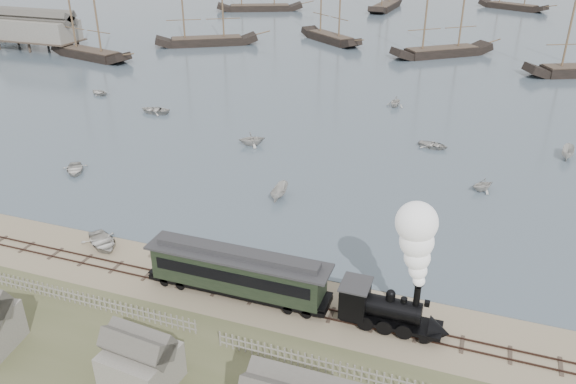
% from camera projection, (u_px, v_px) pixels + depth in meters
% --- Properties ---
extents(ground, '(600.00, 600.00, 0.00)m').
position_uv_depth(ground, '(205.00, 271.00, 44.81)').
color(ground, tan).
rests_on(ground, ground).
extents(harbor_water, '(600.00, 336.00, 0.06)m').
position_uv_depth(harbor_water, '(438.00, 0.00, 188.36)').
color(harbor_water, '#455562').
rests_on(harbor_water, ground).
extents(rail_track, '(120.00, 1.80, 0.16)m').
position_uv_depth(rail_track, '(193.00, 284.00, 43.10)').
color(rail_track, '#36241D').
rests_on(rail_track, ground).
extents(picket_fence_west, '(19.00, 0.10, 1.20)m').
position_uv_depth(picket_fence_west, '(81.00, 305.00, 40.86)').
color(picket_fence_west, gray).
rests_on(picket_fence_west, ground).
extents(picket_fence_east, '(15.00, 0.10, 1.20)m').
position_uv_depth(picket_fence_east, '(330.00, 374.00, 34.70)').
color(picket_fence_east, gray).
rests_on(picket_fence_east, ground).
extents(shed_mid, '(4.00, 3.50, 3.60)m').
position_uv_depth(shed_mid, '(144.00, 383.00, 34.07)').
color(shed_mid, gray).
rests_on(shed_mid, ground).
extents(locomotive, '(7.48, 2.79, 9.32)m').
position_uv_depth(locomotive, '(407.00, 279.00, 36.38)').
color(locomotive, black).
rests_on(locomotive, ground).
extents(passenger_coach, '(13.95, 2.69, 3.39)m').
position_uv_depth(passenger_coach, '(238.00, 271.00, 41.01)').
color(passenger_coach, black).
rests_on(passenger_coach, ground).
extents(beached_dinghy, '(4.79, 5.06, 0.85)m').
position_uv_depth(beached_dinghy, '(102.00, 242.00, 47.94)').
color(beached_dinghy, beige).
rests_on(beached_dinghy, ground).
extents(rowboat_0, '(4.61, 4.40, 0.78)m').
position_uv_depth(rowboat_0, '(75.00, 169.00, 61.63)').
color(rowboat_0, beige).
rests_on(rowboat_0, harbor_water).
extents(rowboat_1, '(4.05, 4.21, 1.71)m').
position_uv_depth(rowboat_1, '(252.00, 139.00, 68.79)').
color(rowboat_1, beige).
rests_on(rowboat_1, harbor_water).
extents(rowboat_2, '(3.29, 1.27, 1.27)m').
position_uv_depth(rowboat_2, '(279.00, 192.00, 56.04)').
color(rowboat_2, beige).
rests_on(rowboat_2, harbor_water).
extents(rowboat_3, '(3.29, 4.08, 0.75)m').
position_uv_depth(rowboat_3, '(433.00, 145.00, 68.21)').
color(rowboat_3, beige).
rests_on(rowboat_3, harbor_water).
extents(rowboat_4, '(3.45, 3.44, 1.38)m').
position_uv_depth(rowboat_4, '(483.00, 185.00, 57.44)').
color(rowboat_4, beige).
rests_on(rowboat_4, harbor_water).
extents(rowboat_5, '(3.56, 1.75, 1.32)m').
position_uv_depth(rowboat_5, '(567.00, 153.00, 65.25)').
color(rowboat_5, beige).
rests_on(rowboat_5, harbor_water).
extents(rowboat_6, '(3.57, 4.07, 0.70)m').
position_uv_depth(rowboat_6, '(99.00, 92.00, 88.75)').
color(rowboat_6, beige).
rests_on(rowboat_6, harbor_water).
extents(rowboat_7, '(3.30, 2.96, 1.56)m').
position_uv_depth(rowboat_7, '(395.00, 102.00, 82.78)').
color(rowboat_7, beige).
rests_on(rowboat_7, harbor_water).
extents(rowboat_8, '(3.11, 4.34, 0.90)m').
position_uv_depth(rowboat_8, '(155.00, 110.00, 80.31)').
color(rowboat_8, beige).
rests_on(rowboat_8, harbor_water).
extents(schooner_0, '(20.17, 9.23, 20.00)m').
position_uv_depth(schooner_0, '(83.00, 6.00, 106.87)').
color(schooner_0, black).
rests_on(schooner_0, harbor_water).
extents(schooner_3, '(19.90, 17.19, 20.00)m').
position_uv_depth(schooner_3, '(448.00, 4.00, 108.70)').
color(schooner_3, black).
rests_on(schooner_3, harbor_water).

